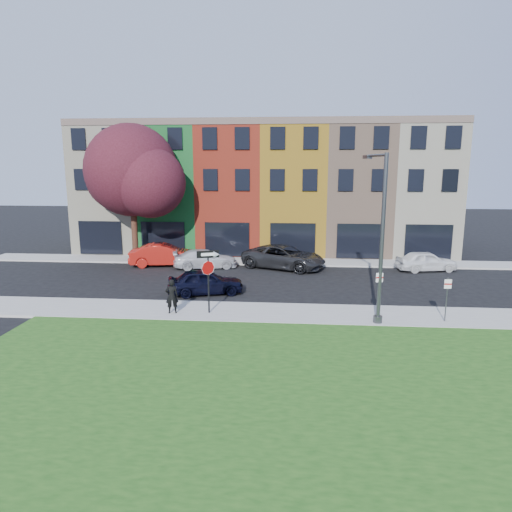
# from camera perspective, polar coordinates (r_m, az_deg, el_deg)

# --- Properties ---
(ground) EXTENTS (120.00, 120.00, 0.00)m
(ground) POSITION_cam_1_polar(r_m,az_deg,el_deg) (19.34, 4.37, -10.17)
(ground) COLOR black
(ground) RESTS_ON ground
(sidewalk_near) EXTENTS (40.00, 3.00, 0.12)m
(sidewalk_near) POSITION_cam_1_polar(r_m,az_deg,el_deg) (22.22, 9.63, -7.25)
(sidewalk_near) COLOR gray
(sidewalk_near) RESTS_ON ground
(sidewalk_far) EXTENTS (40.00, 2.40, 0.12)m
(sidewalk_far) POSITION_cam_1_polar(r_m,az_deg,el_deg) (33.87, -0.53, -0.66)
(sidewalk_far) COLOR gray
(sidewalk_far) RESTS_ON ground
(rowhouse_block) EXTENTS (30.00, 10.12, 10.00)m
(rowhouse_block) POSITION_cam_1_polar(r_m,az_deg,el_deg) (39.32, 1.02, 8.25)
(rowhouse_block) COLOR beige
(rowhouse_block) RESTS_ON ground
(stop_sign) EXTENTS (1.01, 0.38, 3.03)m
(stop_sign) POSITION_cam_1_polar(r_m,az_deg,el_deg) (21.55, -6.00, -1.62)
(stop_sign) COLOR black
(stop_sign) RESTS_ON sidewalk_near
(man) EXTENTS (0.81, 0.72, 1.65)m
(man) POSITION_cam_1_polar(r_m,az_deg,el_deg) (22.12, -10.48, -4.96)
(man) COLOR black
(man) RESTS_ON sidewalk_near
(sedan_near) EXTENTS (3.86, 5.03, 1.41)m
(sedan_near) POSITION_cam_1_polar(r_m,az_deg,el_deg) (25.52, -6.33, -3.21)
(sedan_near) COLOR black
(sedan_near) RESTS_ON ground
(parked_car_red) EXTENTS (3.39, 5.42, 1.59)m
(parked_car_red) POSITION_cam_1_polar(r_m,az_deg,el_deg) (33.13, -11.41, 0.14)
(parked_car_red) COLOR maroon
(parked_car_red) RESTS_ON ground
(parked_car_silver) EXTENTS (4.00, 5.33, 1.29)m
(parked_car_silver) POSITION_cam_1_polar(r_m,az_deg,el_deg) (32.04, -6.34, -0.35)
(parked_car_silver) COLOR silver
(parked_car_silver) RESTS_ON ground
(parked_car_dark) EXTENTS (6.72, 7.66, 1.61)m
(parked_car_dark) POSITION_cam_1_polar(r_m,az_deg,el_deg) (31.73, 3.49, -0.12)
(parked_car_dark) COLOR black
(parked_car_dark) RESTS_ON ground
(parked_car_white) EXTENTS (3.10, 4.60, 1.37)m
(parked_car_white) POSITION_cam_1_polar(r_m,az_deg,el_deg) (33.01, 20.49, -0.59)
(parked_car_white) COLOR white
(parked_car_white) RESTS_ON ground
(street_lamp) EXTENTS (0.86, 2.54, 7.47)m
(street_lamp) POSITION_cam_1_polar(r_m,az_deg,el_deg) (20.73, 15.24, 2.07)
(street_lamp) COLOR #424447
(street_lamp) RESTS_ON sidewalk_near
(parking_sign_a) EXTENTS (0.32, 0.11, 2.43)m
(parking_sign_a) POSITION_cam_1_polar(r_m,az_deg,el_deg) (20.98, 15.09, -4.17)
(parking_sign_a) COLOR #424447
(parking_sign_a) RESTS_ON sidewalk_near
(parking_sign_b) EXTENTS (0.32, 0.09, 2.03)m
(parking_sign_b) POSITION_cam_1_polar(r_m,az_deg,el_deg) (22.21, 22.76, -4.40)
(parking_sign_b) COLOR #424447
(parking_sign_b) RESTS_ON sidewalk_near
(tree_purple) EXTENTS (7.90, 6.92, 9.88)m
(tree_purple) POSITION_cam_1_polar(r_m,az_deg,el_deg) (34.41, -15.06, 10.02)
(tree_purple) COLOR black
(tree_purple) RESTS_ON sidewalk_far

